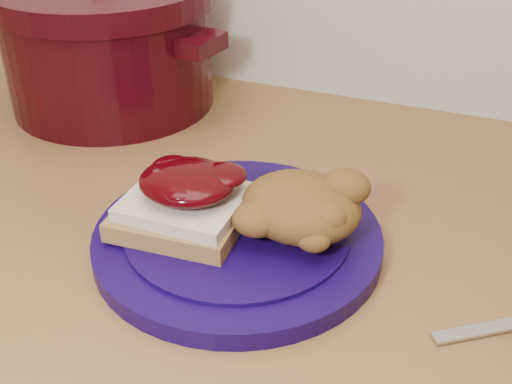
% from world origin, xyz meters
% --- Properties ---
extents(plate, '(0.27, 0.27, 0.02)m').
position_xyz_m(plate, '(0.01, 1.43, 0.91)').
color(plate, '#12043E').
rests_on(plate, wood_countertop).
extents(sandwich, '(0.12, 0.10, 0.06)m').
position_xyz_m(sandwich, '(-0.04, 1.42, 0.95)').
color(sandwich, olive).
rests_on(sandwich, plate).
extents(stuffing_mound, '(0.11, 0.10, 0.05)m').
position_xyz_m(stuffing_mound, '(0.07, 1.44, 0.95)').
color(stuffing_mound, brown).
rests_on(stuffing_mound, plate).
extents(dutch_oven, '(0.33, 0.32, 0.18)m').
position_xyz_m(dutch_oven, '(-0.27, 1.67, 0.98)').
color(dutch_oven, black).
rests_on(dutch_oven, wood_countertop).
extents(pepper_grinder, '(0.07, 0.07, 0.13)m').
position_xyz_m(pepper_grinder, '(-0.32, 1.66, 0.97)').
color(pepper_grinder, black).
rests_on(pepper_grinder, wood_countertop).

